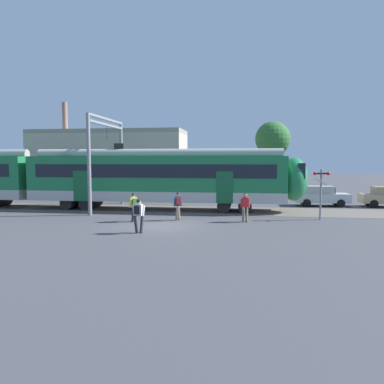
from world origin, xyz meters
TOP-DOWN VIEW (x-y plane):
  - ground_plane at (0.00, 0.00)m, footprint 160.00×160.00m
  - track_bed at (-12.66, 6.38)m, footprint 80.00×4.40m
  - commuter_train at (-10.18, 6.37)m, footprint 38.05×3.07m
  - pedestrian_yellow at (-1.72, 1.04)m, footprint 0.50×0.70m
  - pedestrian_white at (-0.50, -2.18)m, footprint 0.58×0.62m
  - pedestrian_navy at (0.71, 1.91)m, footprint 0.52×0.71m
  - pedestrian_red at (4.62, 1.84)m, footprint 0.55×0.63m
  - parked_car_silver at (10.46, 10.21)m, footprint 4.04×1.83m
  - catenary_gantry at (-5.27, 6.38)m, footprint 0.24×6.64m
  - crossing_signal at (9.05, 3.29)m, footprint 0.96×0.22m
  - background_building at (-8.58, 15.65)m, footprint 14.79×5.00m
  - street_tree_right at (7.21, 16.98)m, footprint 3.31×3.31m

SIDE VIEW (x-z plane):
  - ground_plane at x=0.00m, z-range 0.00..0.00m
  - track_bed at x=-12.66m, z-range 0.00..0.01m
  - parked_car_silver at x=10.46m, z-range 0.01..1.55m
  - pedestrian_yellow at x=-1.72m, z-range 0.16..1.82m
  - pedestrian_white at x=-0.50m, z-range 0.16..1.82m
  - pedestrian_navy at x=0.71m, z-range 0.16..1.82m
  - pedestrian_red at x=4.62m, z-range 0.16..1.82m
  - crossing_signal at x=9.05m, z-range 0.51..3.51m
  - commuter_train at x=-10.18m, z-range -0.11..4.62m
  - background_building at x=-8.58m, z-range -1.39..7.81m
  - catenary_gantry at x=-5.27m, z-range 1.05..7.58m
  - street_tree_right at x=7.21m, z-range 1.90..9.10m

